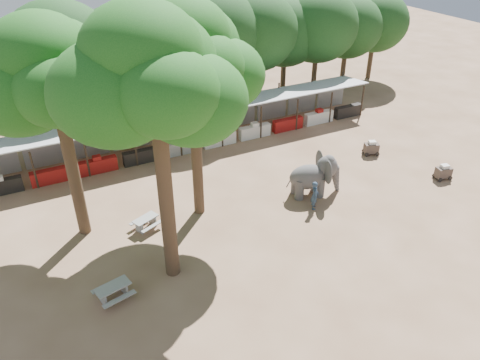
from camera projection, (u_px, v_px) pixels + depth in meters
name	position (u px, v px, depth m)	size (l,w,h in m)	color
ground	(306.00, 259.00, 22.43)	(100.00, 100.00, 0.00)	brown
vendor_stalls	(195.00, 128.00, 32.41)	(28.00, 2.99, 2.80)	#ABACB2
yard_tree_left	(49.00, 78.00, 20.17)	(7.10, 6.90, 11.02)	#332316
yard_tree_center	(149.00, 78.00, 16.99)	(7.10, 6.90, 12.04)	#332316
yard_tree_back	(187.00, 57.00, 21.56)	(7.10, 6.90, 11.36)	#332316
backdrop_trees	(165.00, 48.00, 34.13)	(46.46, 5.95, 8.33)	#332316
elephant	(315.00, 176.00, 26.79)	(3.27, 2.41, 2.43)	#3F3D3D
handler	(315.00, 195.00, 25.70)	(0.61, 0.40, 1.69)	#26384C
picnic_table_near	(113.00, 291.00, 19.91)	(1.75, 1.64, 0.74)	gray
picnic_table_far	(146.00, 222.00, 24.27)	(1.69, 1.62, 0.66)	gray
cart_front	(443.00, 172.00, 28.62)	(1.11, 0.84, 0.98)	#382C26
cart_back	(371.00, 148.00, 31.40)	(1.19, 1.00, 1.00)	#382C26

